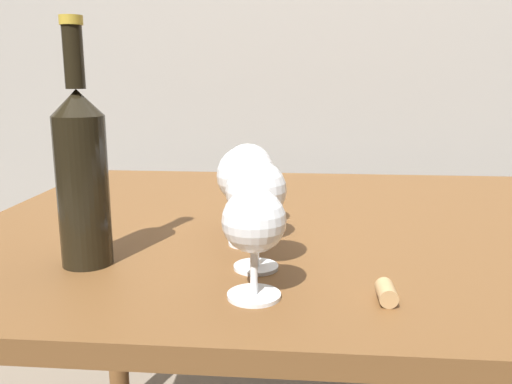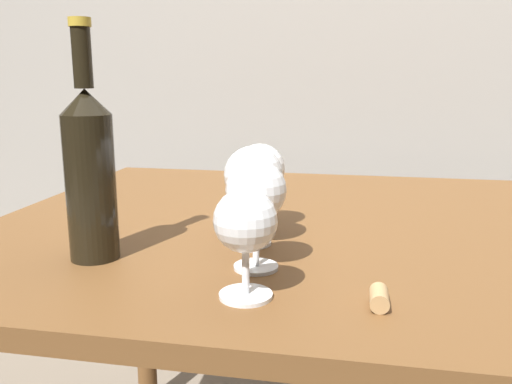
{
  "view_description": "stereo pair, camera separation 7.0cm",
  "coord_description": "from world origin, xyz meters",
  "px_view_note": "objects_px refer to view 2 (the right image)",
  "views": [
    {
      "loc": [
        -0.01,
        -0.94,
        0.98
      ],
      "look_at": [
        -0.07,
        -0.26,
        0.83
      ],
      "focal_mm": 37.14,
      "sensor_mm": 36.0,
      "label": 1
    },
    {
      "loc": [
        0.06,
        -0.93,
        0.98
      ],
      "look_at": [
        -0.07,
        -0.26,
        0.83
      ],
      "focal_mm": 37.14,
      "sensor_mm": 36.0,
      "label": 2
    }
  ],
  "objects_px": {
    "wine_glass_port": "(256,193)",
    "wine_bottle": "(90,170)",
    "wine_glass_empty": "(260,170)",
    "cork": "(379,298)",
    "wine_glass_rose": "(253,177)",
    "wine_glass_chardonnay": "(245,224)"
  },
  "relations": [
    {
      "from": "wine_glass_rose",
      "to": "wine_bottle",
      "type": "bearing_deg",
      "value": -153.57
    },
    {
      "from": "cork",
      "to": "wine_glass_chardonnay",
      "type": "bearing_deg",
      "value": -179.24
    },
    {
      "from": "wine_glass_port",
      "to": "wine_bottle",
      "type": "xyz_separation_m",
      "value": [
        -0.24,
        -0.0,
        0.02
      ]
    },
    {
      "from": "wine_glass_port",
      "to": "wine_glass_empty",
      "type": "relative_size",
      "value": 1.03
    },
    {
      "from": "wine_glass_port",
      "to": "wine_glass_chardonnay",
      "type": "bearing_deg",
      "value": -86.38
    },
    {
      "from": "wine_glass_rose",
      "to": "wine_bottle",
      "type": "distance_m",
      "value": 0.24
    },
    {
      "from": "wine_glass_port",
      "to": "wine_glass_rose",
      "type": "distance_m",
      "value": 0.11
    },
    {
      "from": "wine_glass_chardonnay",
      "to": "cork",
      "type": "height_order",
      "value": "wine_glass_chardonnay"
    },
    {
      "from": "wine_bottle",
      "to": "wine_glass_empty",
      "type": "bearing_deg",
      "value": 43.62
    },
    {
      "from": "wine_glass_port",
      "to": "wine_glass_empty",
      "type": "height_order",
      "value": "wine_glass_port"
    },
    {
      "from": "wine_glass_port",
      "to": "wine_glass_empty",
      "type": "bearing_deg",
      "value": 98.96
    },
    {
      "from": "wine_glass_port",
      "to": "wine_bottle",
      "type": "height_order",
      "value": "wine_bottle"
    },
    {
      "from": "wine_glass_empty",
      "to": "cork",
      "type": "distance_m",
      "value": 0.36
    },
    {
      "from": "wine_glass_empty",
      "to": "wine_bottle",
      "type": "distance_m",
      "value": 0.29
    },
    {
      "from": "wine_glass_chardonnay",
      "to": "cork",
      "type": "bearing_deg",
      "value": 0.76
    },
    {
      "from": "wine_glass_rose",
      "to": "wine_glass_empty",
      "type": "bearing_deg",
      "value": 94.07
    },
    {
      "from": "wine_glass_empty",
      "to": "cork",
      "type": "relative_size",
      "value": 3.5
    },
    {
      "from": "wine_glass_port",
      "to": "cork",
      "type": "distance_m",
      "value": 0.21
    },
    {
      "from": "wine_glass_empty",
      "to": "wine_bottle",
      "type": "relative_size",
      "value": 0.44
    },
    {
      "from": "wine_bottle",
      "to": "wine_glass_port",
      "type": "bearing_deg",
      "value": 0.15
    },
    {
      "from": "cork",
      "to": "wine_glass_rose",
      "type": "bearing_deg",
      "value": 132.97
    },
    {
      "from": "wine_glass_empty",
      "to": "cork",
      "type": "xyz_separation_m",
      "value": [
        0.19,
        -0.29,
        -0.09
      ]
    }
  ]
}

